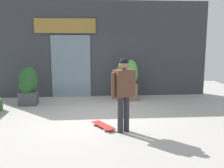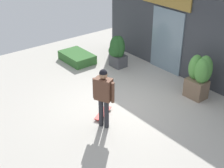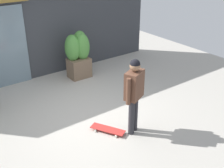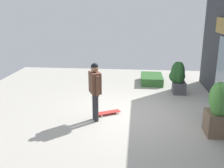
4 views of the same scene
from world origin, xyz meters
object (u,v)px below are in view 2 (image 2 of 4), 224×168
(planter_box_left, at_px, (117,50))
(planter_box_right, at_px, (200,74))
(skateboard, at_px, (103,113))
(skateboarder, at_px, (104,93))

(planter_box_left, bearing_deg, planter_box_right, 9.15)
(skateboard, distance_m, planter_box_left, 3.33)
(skateboarder, xyz_separation_m, planter_box_left, (-2.71, 2.68, -0.37))
(skateboarder, distance_m, planter_box_left, 3.83)
(skateboard, bearing_deg, planter_box_right, -48.31)
(skateboard, height_order, planter_box_left, planter_box_left)
(skateboarder, xyz_separation_m, skateboard, (-0.45, 0.31, -0.96))
(planter_box_left, xyz_separation_m, planter_box_right, (3.26, 0.53, 0.13))
(skateboarder, relative_size, skateboard, 2.17)
(planter_box_right, bearing_deg, skateboard, -109.10)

